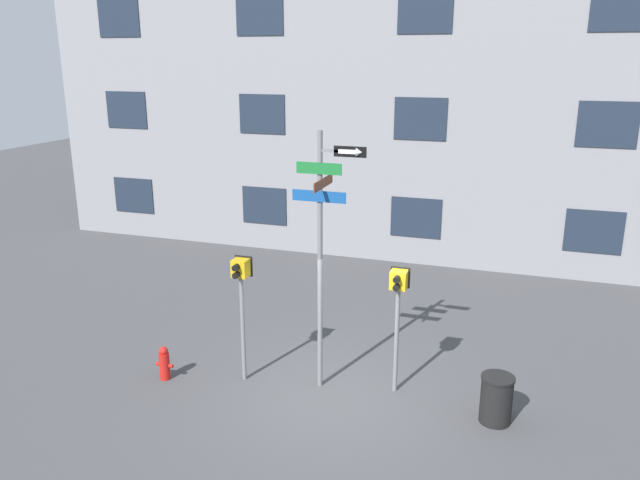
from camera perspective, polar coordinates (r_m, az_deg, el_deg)
ground_plane at (r=11.60m, az=1.26°, el=-14.37°), size 60.00×60.00×0.00m
building_facade at (r=18.15m, az=9.54°, el=15.43°), size 24.00×0.64×11.37m
street_sign_pole at (r=10.89m, az=0.27°, el=0.04°), size 1.29×0.99×4.76m
pedestrian_signal_left at (r=11.54m, az=-7.22°, el=-4.33°), size 0.34×0.40×2.44m
pedestrian_signal_right at (r=11.15m, az=7.14°, el=-5.32°), size 0.35×0.40×2.37m
fire_hydrant at (r=12.45m, az=-14.03°, el=-10.89°), size 0.36×0.20×0.67m
trash_bin at (r=11.18m, az=15.82°, el=-13.82°), size 0.56×0.56×0.84m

